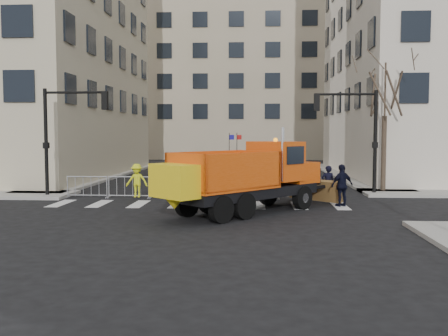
# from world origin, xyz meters

# --- Properties ---
(ground) EXTENTS (120.00, 120.00, 0.00)m
(ground) POSITION_xyz_m (0.00, 0.00, 0.00)
(ground) COLOR black
(ground) RESTS_ON ground
(sidewalk_back) EXTENTS (64.00, 5.00, 0.15)m
(sidewalk_back) POSITION_xyz_m (0.00, 8.50, 0.07)
(sidewalk_back) COLOR gray
(sidewalk_back) RESTS_ON ground
(building_far) EXTENTS (30.00, 18.00, 24.00)m
(building_far) POSITION_xyz_m (0.00, 52.00, 12.00)
(building_far) COLOR tan
(building_far) RESTS_ON ground
(traffic_light_left) EXTENTS (0.18, 0.18, 5.40)m
(traffic_light_left) POSITION_xyz_m (-8.00, 7.50, 2.70)
(traffic_light_left) COLOR black
(traffic_light_left) RESTS_ON ground
(traffic_light_right) EXTENTS (0.18, 0.18, 5.40)m
(traffic_light_right) POSITION_xyz_m (8.50, 9.50, 2.70)
(traffic_light_right) COLOR black
(traffic_light_right) RESTS_ON ground
(crowd_barriers) EXTENTS (12.60, 0.60, 1.10)m
(crowd_barriers) POSITION_xyz_m (-0.75, 7.60, 0.55)
(crowd_barriers) COLOR #9EA0A5
(crowd_barriers) RESTS_ON ground
(street_tree) EXTENTS (3.00, 3.00, 7.50)m
(street_tree) POSITION_xyz_m (9.20, 10.50, 3.75)
(street_tree) COLOR #382B21
(street_tree) RESTS_ON ground
(plow_truck) EXTENTS (7.72, 8.14, 3.44)m
(plow_truck) POSITION_xyz_m (1.91, 3.16, 1.53)
(plow_truck) COLOR black
(plow_truck) RESTS_ON ground
(cop_a) EXTENTS (0.65, 0.46, 1.69)m
(cop_a) POSITION_xyz_m (5.77, 7.00, 0.84)
(cop_a) COLOR black
(cop_a) RESTS_ON ground
(cop_b) EXTENTS (1.21, 1.12, 1.99)m
(cop_b) POSITION_xyz_m (4.45, 6.22, 0.99)
(cop_b) COLOR black
(cop_b) RESTS_ON ground
(cop_c) EXTENTS (1.17, 0.90, 1.86)m
(cop_c) POSITION_xyz_m (6.15, 5.36, 0.93)
(cop_c) COLOR black
(cop_c) RESTS_ON ground
(worker) EXTENTS (1.03, 0.60, 1.60)m
(worker) POSITION_xyz_m (-3.29, 6.80, 0.95)
(worker) COLOR #CFD619
(worker) RESTS_ON sidewalk_back
(newspaper_box) EXTENTS (0.47, 0.42, 1.10)m
(newspaper_box) POSITION_xyz_m (4.50, 6.50, 0.70)
(newspaper_box) COLOR #97100B
(newspaper_box) RESTS_ON sidewalk_back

